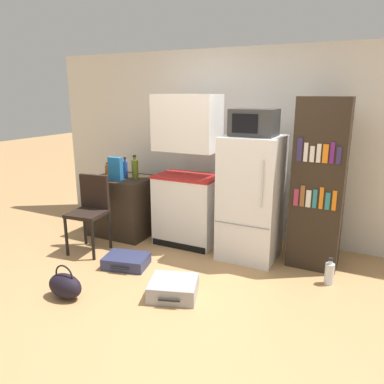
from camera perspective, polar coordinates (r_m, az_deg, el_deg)
ground_plane at (r=3.59m, az=-2.42°, el=-16.55°), size 24.00×24.00×0.00m
wall_back at (r=4.90m, az=10.97°, el=6.85°), size 6.40×0.10×2.43m
side_table at (r=5.17m, az=-10.31°, el=-2.02°), size 0.79×0.66×0.78m
kitchen_hutch at (r=4.64m, az=-0.72°, el=2.31°), size 0.78×0.52×1.86m
refrigerator at (r=4.32m, az=8.98°, el=-0.95°), size 0.65×0.63×1.42m
microwave at (r=4.17m, az=9.44°, el=10.41°), size 0.48×0.38×0.29m
bookshelf at (r=4.23m, az=18.73°, el=1.05°), size 0.53×0.40×1.84m
bottle_olive_oil at (r=4.97m, az=-8.68°, el=3.56°), size 0.09×0.09×0.31m
bottle_blue_soda at (r=5.02m, az=-10.14°, el=3.45°), size 0.06×0.06×0.28m
bottle_amber_beer at (r=5.30m, az=-12.78°, el=3.39°), size 0.06×0.06×0.16m
bowl at (r=5.12m, az=-11.43°, el=2.51°), size 0.13×0.13×0.04m
cereal_box at (r=4.88m, az=-11.57°, el=3.47°), size 0.19×0.07×0.30m
chair at (r=4.66m, az=-15.15°, el=-2.06°), size 0.44×0.45×0.92m
suitcase_large_flat at (r=4.29m, az=-9.97°, el=-10.32°), size 0.53×0.44×0.13m
suitcase_small_flat at (r=3.66m, az=-2.84°, el=-14.43°), size 0.55×0.52×0.16m
handbag at (r=3.80m, az=-18.77°, el=-13.36°), size 0.36×0.20×0.33m
water_bottle_front at (r=4.08m, az=20.20°, el=-11.54°), size 0.09×0.09×0.28m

